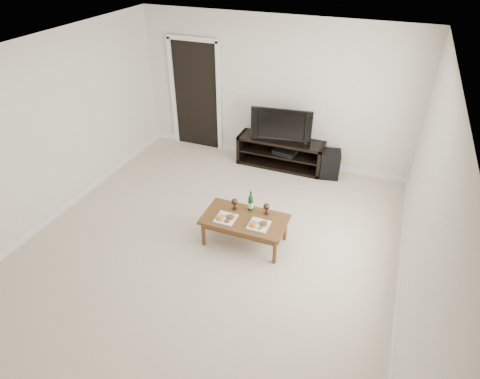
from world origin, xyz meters
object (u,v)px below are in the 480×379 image
object	(u,v)px
media_console	(280,153)
television	(282,123)
subwoofer	(330,164)
coffee_table	(245,230)

from	to	relation	value
media_console	television	size ratio (longest dim) A/B	1.47
media_console	subwoofer	world-z (taller)	media_console
coffee_table	subwoofer	bearing A→B (deg)	71.32
coffee_table	television	bearing A→B (deg)	94.29
television	subwoofer	size ratio (longest dim) A/B	2.17
television	coffee_table	world-z (taller)	television
subwoofer	coffee_table	bearing A→B (deg)	-120.35
media_console	television	distance (m)	0.58
television	subwoofer	xyz separation A→B (m)	(0.92, -0.02, -0.61)
television	subwoofer	world-z (taller)	television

